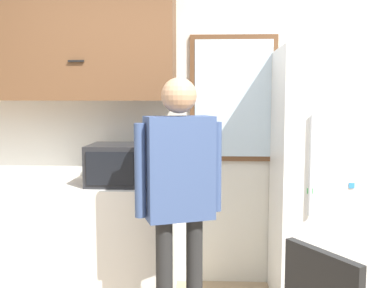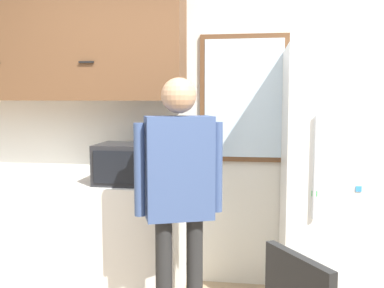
# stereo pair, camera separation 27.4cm
# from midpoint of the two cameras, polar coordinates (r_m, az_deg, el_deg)

# --- Properties ---
(back_wall) EXTENTS (6.00, 0.06, 2.70)m
(back_wall) POSITION_cam_midpoint_polar(r_m,az_deg,el_deg) (3.63, -4.66, 2.42)
(back_wall) COLOR silver
(back_wall) RESTS_ON ground_plane
(counter) EXTENTS (2.23, 0.62, 0.92)m
(counter) POSITION_cam_midpoint_polar(r_m,az_deg,el_deg) (3.76, -22.22, -11.68)
(counter) COLOR silver
(counter) RESTS_ON ground_plane
(upper_cabinets) EXTENTS (2.23, 0.38, 0.85)m
(upper_cabinets) POSITION_cam_midpoint_polar(r_m,az_deg,el_deg) (3.74, -22.29, 11.87)
(upper_cabinets) COLOR brown
(microwave) EXTENTS (0.50, 0.42, 0.31)m
(microwave) POSITION_cam_midpoint_polar(r_m,az_deg,el_deg) (3.35, -11.67, -2.70)
(microwave) COLOR #232326
(microwave) RESTS_ON counter
(person) EXTENTS (0.55, 0.35, 1.71)m
(person) POSITION_cam_midpoint_polar(r_m,az_deg,el_deg) (2.77, -4.57, -5.03)
(person) COLOR black
(person) RESTS_ON ground_plane
(refrigerator) EXTENTS (0.78, 0.72, 1.95)m
(refrigerator) POSITION_cam_midpoint_polar(r_m,az_deg,el_deg) (3.35, 15.41, -4.54)
(refrigerator) COLOR white
(refrigerator) RESTS_ON ground_plane
(window) EXTENTS (0.72, 0.05, 1.04)m
(window) POSITION_cam_midpoint_polar(r_m,az_deg,el_deg) (3.55, 3.33, 6.06)
(window) COLOR brown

